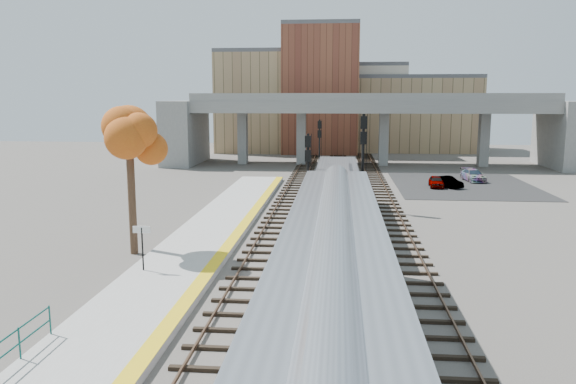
% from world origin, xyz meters
% --- Properties ---
extents(ground, '(160.00, 160.00, 0.00)m').
position_xyz_m(ground, '(0.00, 0.00, 0.00)').
color(ground, '#47423D').
rests_on(ground, ground).
extents(platform, '(4.50, 60.00, 0.35)m').
position_xyz_m(platform, '(-7.25, 0.00, 0.17)').
color(platform, '#9E9E99').
rests_on(platform, ground).
extents(yellow_strip, '(0.70, 60.00, 0.01)m').
position_xyz_m(yellow_strip, '(-5.35, 0.00, 0.35)').
color(yellow_strip, yellow).
rests_on(yellow_strip, platform).
extents(tracks, '(10.70, 95.00, 0.25)m').
position_xyz_m(tracks, '(0.93, 12.50, 0.08)').
color(tracks, black).
rests_on(tracks, ground).
extents(overpass, '(54.00, 12.00, 9.50)m').
position_xyz_m(overpass, '(4.92, 45.00, 5.81)').
color(overpass, slate).
rests_on(overpass, ground).
extents(buildings_far, '(43.00, 21.00, 20.60)m').
position_xyz_m(buildings_far, '(1.26, 66.57, 7.88)').
color(buildings_far, '#9E855C').
rests_on(buildings_far, ground).
extents(parking_lot, '(14.00, 18.00, 0.04)m').
position_xyz_m(parking_lot, '(14.00, 28.00, 0.02)').
color(parking_lot, black).
rests_on(parking_lot, ground).
extents(locomotive, '(3.02, 19.05, 4.10)m').
position_xyz_m(locomotive, '(1.00, 8.03, 2.28)').
color(locomotive, '#A8AAB2').
rests_on(locomotive, ground).
extents(coach, '(3.03, 25.00, 5.00)m').
position_xyz_m(coach, '(1.00, -14.57, 2.80)').
color(coach, '#A8AAB2').
rests_on(coach, ground).
extents(signal_mast_near, '(0.60, 0.64, 6.45)m').
position_xyz_m(signal_mast_near, '(-1.10, 9.16, 3.08)').
color(signal_mast_near, '#9E9E99').
rests_on(signal_mast_near, ground).
extents(signal_mast_mid, '(0.60, 0.64, 7.70)m').
position_xyz_m(signal_mast_mid, '(3.00, 13.92, 3.94)').
color(signal_mast_mid, '#9E9E99').
rests_on(signal_mast_mid, ground).
extents(signal_mast_far, '(0.60, 0.64, 6.52)m').
position_xyz_m(signal_mast_far, '(-1.10, 32.40, 3.14)').
color(signal_mast_far, '#9E9E99').
rests_on(signal_mast_far, ground).
extents(station_sign, '(0.90, 0.09, 2.27)m').
position_xyz_m(station_sign, '(-8.67, -4.11, 1.98)').
color(station_sign, black).
rests_on(station_sign, platform).
extents(tree, '(3.60, 3.60, 8.89)m').
position_xyz_m(tree, '(-10.68, -0.00, 6.60)').
color(tree, '#382619').
rests_on(tree, ground).
extents(car_a, '(1.60, 3.48, 1.16)m').
position_xyz_m(car_a, '(10.91, 26.30, 0.62)').
color(car_a, '#99999E').
rests_on(car_a, parking_lot).
extents(car_b, '(2.90, 3.52, 1.13)m').
position_xyz_m(car_b, '(12.01, 26.18, 0.61)').
color(car_b, '#99999E').
rests_on(car_b, parking_lot).
extents(car_c, '(2.26, 4.53, 1.26)m').
position_xyz_m(car_c, '(15.61, 30.99, 0.67)').
color(car_c, '#99999E').
rests_on(car_c, parking_lot).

